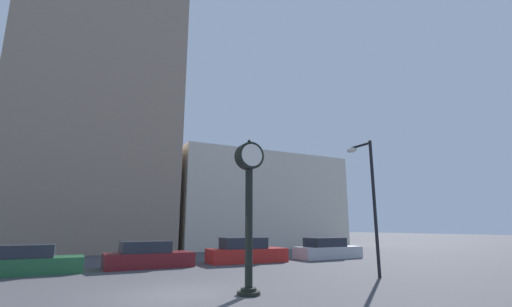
{
  "coord_description": "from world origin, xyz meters",
  "views": [
    {
      "loc": [
        -2.97,
        -11.34,
        2.09
      ],
      "look_at": [
        8.27,
        10.8,
        7.44
      ],
      "focal_mm": 24.0,
      "sensor_mm": 36.0,
      "label": 1
    }
  ],
  "objects_px": {
    "car_green": "(26,262)",
    "car_silver": "(327,250)",
    "car_maroon": "(148,256)",
    "car_red": "(246,252)",
    "street_lamp_right": "(367,184)",
    "street_clock": "(249,196)"
  },
  "relations": [
    {
      "from": "car_silver",
      "to": "street_lamp_right",
      "type": "distance_m",
      "value": 9.52
    },
    {
      "from": "car_green",
      "to": "car_maroon",
      "type": "relative_size",
      "value": 1.01
    },
    {
      "from": "street_clock",
      "to": "car_maroon",
      "type": "distance_m",
      "value": 9.58
    },
    {
      "from": "street_clock",
      "to": "car_green",
      "type": "distance_m",
      "value": 11.53
    },
    {
      "from": "car_green",
      "to": "car_silver",
      "type": "relative_size",
      "value": 0.98
    },
    {
      "from": "car_green",
      "to": "car_red",
      "type": "bearing_deg",
      "value": 1.46
    },
    {
      "from": "car_maroon",
      "to": "car_silver",
      "type": "height_order",
      "value": "car_silver"
    },
    {
      "from": "car_green",
      "to": "car_red",
      "type": "height_order",
      "value": "car_red"
    },
    {
      "from": "car_green",
      "to": "street_lamp_right",
      "type": "distance_m",
      "value": 15.85
    },
    {
      "from": "car_green",
      "to": "street_lamp_right",
      "type": "relative_size",
      "value": 0.77
    },
    {
      "from": "car_maroon",
      "to": "car_silver",
      "type": "bearing_deg",
      "value": -0.52
    },
    {
      "from": "street_clock",
      "to": "car_red",
      "type": "height_order",
      "value": "street_clock"
    },
    {
      "from": "car_green",
      "to": "car_red",
      "type": "distance_m",
      "value": 11.2
    },
    {
      "from": "car_green",
      "to": "car_silver",
      "type": "bearing_deg",
      "value": 0.68
    },
    {
      "from": "car_green",
      "to": "street_lamp_right",
      "type": "bearing_deg",
      "value": -30.0
    },
    {
      "from": "street_clock",
      "to": "car_green",
      "type": "height_order",
      "value": "street_clock"
    },
    {
      "from": "car_maroon",
      "to": "street_lamp_right",
      "type": "xyz_separation_m",
      "value": [
        8.07,
        -7.85,
        3.43
      ]
    },
    {
      "from": "car_silver",
      "to": "street_lamp_right",
      "type": "bearing_deg",
      "value": -116.95
    },
    {
      "from": "car_red",
      "to": "car_maroon",
      "type": "bearing_deg",
      "value": -175.51
    },
    {
      "from": "car_red",
      "to": "car_silver",
      "type": "xyz_separation_m",
      "value": [
        6.19,
        -0.01,
        -0.04
      ]
    },
    {
      "from": "street_clock",
      "to": "car_red",
      "type": "bearing_deg",
      "value": 65.29
    },
    {
      "from": "street_clock",
      "to": "car_silver",
      "type": "height_order",
      "value": "street_clock"
    }
  ]
}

